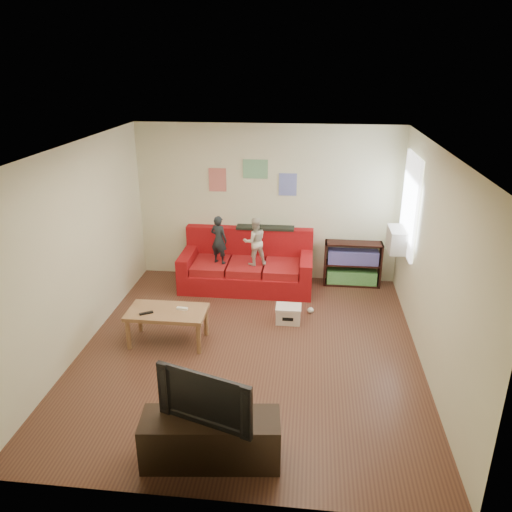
# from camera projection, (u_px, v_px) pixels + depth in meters

# --- Properties ---
(room_shell) EXTENTS (4.52, 5.02, 2.72)m
(room_shell) POSITION_uv_depth(u_px,v_px,m) (249.00, 257.00, 6.26)
(room_shell) COLOR brown
(room_shell) RESTS_ON ground
(sofa) EXTENTS (2.22, 1.02, 0.98)m
(sofa) POSITION_uv_depth(u_px,v_px,m) (247.00, 267.00, 8.58)
(sofa) COLOR #9D0F13
(sofa) RESTS_ON ground
(child_a) EXTENTS (0.35, 0.29, 0.82)m
(child_a) POSITION_uv_depth(u_px,v_px,m) (219.00, 240.00, 8.26)
(child_a) COLOR black
(child_a) RESTS_ON sofa
(child_b) EXTENTS (0.48, 0.43, 0.81)m
(child_b) POSITION_uv_depth(u_px,v_px,m) (255.00, 241.00, 8.20)
(child_b) COLOR beige
(child_b) RESTS_ON sofa
(coffee_table) EXTENTS (1.07, 0.59, 0.48)m
(coffee_table) POSITION_uv_depth(u_px,v_px,m) (167.00, 315.00, 6.80)
(coffee_table) COLOR #9C6F48
(coffee_table) RESTS_ON ground
(remote) EXTENTS (0.18, 0.13, 0.02)m
(remote) POSITION_uv_depth(u_px,v_px,m) (146.00, 313.00, 6.68)
(remote) COLOR black
(remote) RESTS_ON coffee_table
(game_controller) EXTENTS (0.16, 0.06, 0.03)m
(game_controller) POSITION_uv_depth(u_px,v_px,m) (182.00, 309.00, 6.79)
(game_controller) COLOR white
(game_controller) RESTS_ON coffee_table
(bookshelf) EXTENTS (0.97, 0.29, 0.77)m
(bookshelf) POSITION_uv_depth(u_px,v_px,m) (352.00, 266.00, 8.60)
(bookshelf) COLOR black
(bookshelf) RESTS_ON ground
(window) EXTENTS (0.04, 1.08, 1.48)m
(window) POSITION_uv_depth(u_px,v_px,m) (410.00, 205.00, 7.45)
(window) COLOR white
(window) RESTS_ON room_shell
(ac_unit) EXTENTS (0.28, 0.55, 0.35)m
(ac_unit) POSITION_uv_depth(u_px,v_px,m) (398.00, 240.00, 7.66)
(ac_unit) COLOR #B7B2A3
(ac_unit) RESTS_ON window
(artwork_left) EXTENTS (0.30, 0.01, 0.40)m
(artwork_left) POSITION_uv_depth(u_px,v_px,m) (217.00, 180.00, 8.50)
(artwork_left) COLOR #D87266
(artwork_left) RESTS_ON room_shell
(artwork_center) EXTENTS (0.42, 0.01, 0.32)m
(artwork_center) POSITION_uv_depth(u_px,v_px,m) (255.00, 169.00, 8.35)
(artwork_center) COLOR #72B27F
(artwork_center) RESTS_ON room_shell
(artwork_right) EXTENTS (0.30, 0.01, 0.38)m
(artwork_right) POSITION_uv_depth(u_px,v_px,m) (288.00, 185.00, 8.39)
(artwork_right) COLOR #727FCC
(artwork_right) RESTS_ON room_shell
(file_box) EXTENTS (0.37, 0.29, 0.26)m
(file_box) POSITION_uv_depth(u_px,v_px,m) (288.00, 314.00, 7.42)
(file_box) COLOR white
(file_box) RESTS_ON ground
(tv_stand) EXTENTS (1.37, 0.58, 0.50)m
(tv_stand) POSITION_uv_depth(u_px,v_px,m) (211.00, 439.00, 4.80)
(tv_stand) COLOR black
(tv_stand) RESTS_ON ground
(television) EXTENTS (0.96, 0.43, 0.56)m
(television) POSITION_uv_depth(u_px,v_px,m) (209.00, 394.00, 4.61)
(television) COLOR black
(television) RESTS_ON tv_stand
(tissue) EXTENTS (0.10, 0.10, 0.10)m
(tissue) POSITION_uv_depth(u_px,v_px,m) (311.00, 310.00, 7.71)
(tissue) COLOR silver
(tissue) RESTS_ON ground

